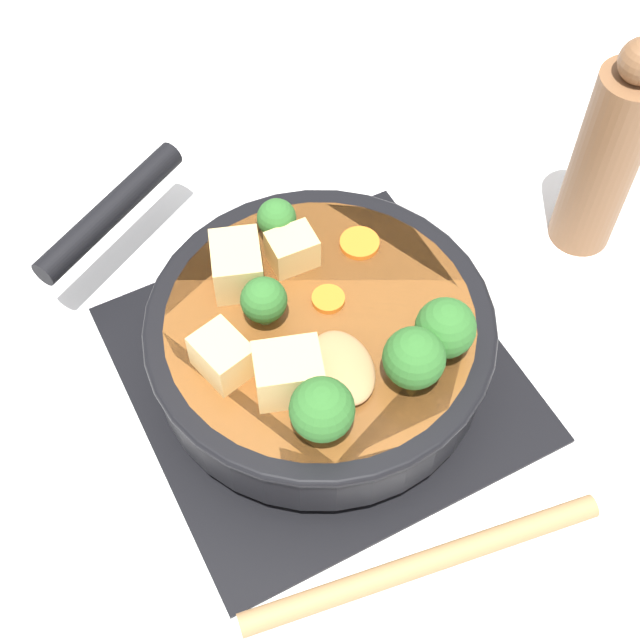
# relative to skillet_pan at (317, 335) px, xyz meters

# --- Properties ---
(ground_plane) EXTENTS (2.40, 2.40, 0.00)m
(ground_plane) POSITION_rel_skillet_pan_xyz_m (-0.00, 0.00, -0.06)
(ground_plane) COLOR white
(front_burner_grate) EXTENTS (0.31, 0.31, 0.03)m
(front_burner_grate) POSITION_rel_skillet_pan_xyz_m (-0.00, 0.00, -0.05)
(front_burner_grate) COLOR black
(front_burner_grate) RESTS_ON ground_plane
(skillet_pan) EXTENTS (0.33, 0.39, 0.06)m
(skillet_pan) POSITION_rel_skillet_pan_xyz_m (0.00, 0.00, 0.00)
(skillet_pan) COLOR black
(skillet_pan) RESTS_ON front_burner_grate
(wooden_spoon) EXTENTS (0.25, 0.22, 0.02)m
(wooden_spoon) POSITION_rel_skillet_pan_xyz_m (0.02, 0.14, 0.03)
(wooden_spoon) COLOR #A87A4C
(wooden_spoon) RESTS_ON skillet_pan
(tofu_cube_center_large) EXTENTS (0.04, 0.03, 0.03)m
(tofu_cube_center_large) POSITION_rel_skillet_pan_xyz_m (-0.01, -0.06, 0.04)
(tofu_cube_center_large) COLOR #DBB770
(tofu_cube_center_large) RESTS_ON skillet_pan
(tofu_cube_near_handle) EXTENTS (0.06, 0.05, 0.04)m
(tofu_cube_near_handle) POSITION_rel_skillet_pan_xyz_m (0.05, 0.05, 0.04)
(tofu_cube_near_handle) COLOR #DBB770
(tofu_cube_near_handle) RESTS_ON skillet_pan
(tofu_cube_east_chunk) EXTENTS (0.04, 0.05, 0.03)m
(tofu_cube_east_chunk) POSITION_rel_skillet_pan_xyz_m (0.08, 0.01, 0.04)
(tofu_cube_east_chunk) COLOR #DBB770
(tofu_cube_east_chunk) RESTS_ON skillet_pan
(tofu_cube_west_chunk) EXTENTS (0.05, 0.06, 0.04)m
(tofu_cube_west_chunk) POSITION_rel_skillet_pan_xyz_m (0.04, -0.06, 0.04)
(tofu_cube_west_chunk) COLOR #DBB770
(tofu_cube_west_chunk) RESTS_ON skillet_pan
(broccoli_floret_near_spoon) EXTENTS (0.03, 0.03, 0.04)m
(broccoli_floret_near_spoon) POSITION_rel_skillet_pan_xyz_m (-0.01, -0.09, 0.05)
(broccoli_floret_near_spoon) COLOR #709956
(broccoli_floret_near_spoon) RESTS_ON skillet_pan
(broccoli_floret_center_top) EXTENTS (0.05, 0.05, 0.05)m
(broccoli_floret_center_top) POSITION_rel_skillet_pan_xyz_m (0.04, 0.09, 0.05)
(broccoli_floret_center_top) COLOR #709956
(broccoli_floret_center_top) RESTS_ON skillet_pan
(broccoli_floret_east_rim) EXTENTS (0.05, 0.05, 0.05)m
(broccoli_floret_east_rim) POSITION_rel_skillet_pan_xyz_m (-0.07, 0.07, 0.05)
(broccoli_floret_east_rim) COLOR #709956
(broccoli_floret_east_rim) RESTS_ON skillet_pan
(broccoli_floret_west_rim) EXTENTS (0.05, 0.05, 0.05)m
(broccoli_floret_west_rim) POSITION_rel_skillet_pan_xyz_m (-0.04, 0.08, 0.05)
(broccoli_floret_west_rim) COLOR #709956
(broccoli_floret_west_rim) RESTS_ON skillet_pan
(broccoli_floret_north_edge) EXTENTS (0.04, 0.04, 0.04)m
(broccoli_floret_north_edge) POSITION_rel_skillet_pan_xyz_m (0.04, -0.02, 0.05)
(broccoli_floret_north_edge) COLOR #709956
(broccoli_floret_north_edge) RESTS_ON skillet_pan
(carrot_slice_orange_thin) EXTENTS (0.03, 0.03, 0.01)m
(carrot_slice_orange_thin) POSITION_rel_skillet_pan_xyz_m (-0.02, -0.01, 0.03)
(carrot_slice_orange_thin) COLOR orange
(carrot_slice_orange_thin) RESTS_ON skillet_pan
(carrot_slice_near_center) EXTENTS (0.03, 0.03, 0.01)m
(carrot_slice_near_center) POSITION_rel_skillet_pan_xyz_m (-0.07, -0.05, 0.03)
(carrot_slice_near_center) COLOR orange
(carrot_slice_near_center) RESTS_ON skillet_pan
(pepper_mill) EXTENTS (0.06, 0.06, 0.23)m
(pepper_mill) POSITION_rel_skillet_pan_xyz_m (-0.29, -0.02, 0.05)
(pepper_mill) COLOR brown
(pepper_mill) RESTS_ON ground_plane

